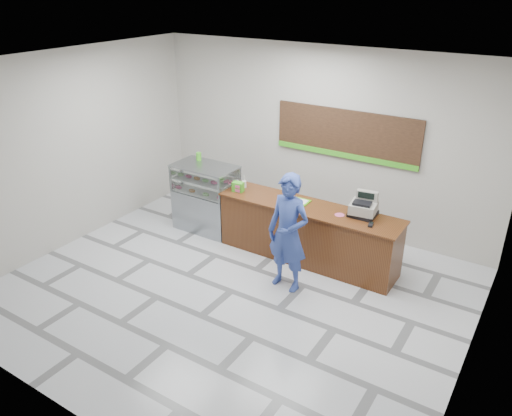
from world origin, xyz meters
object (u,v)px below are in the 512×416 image
Objects in this scene: cash_register at (364,207)px; sales_counter at (307,233)px; customer at (288,233)px; serving_tray at (298,201)px; display_case at (206,197)px.

sales_counter is at bearing -176.89° from cash_register.
sales_counter is 1.69× the size of customer.
sales_counter is 0.58m from serving_tray.
customer is at bearing -71.32° from serving_tray.
cash_register is 1.37m from customer.
cash_register reaches higher than sales_counter.
cash_register reaches higher than serving_tray.
cash_register is 0.25× the size of customer.
customer is at bearing -82.60° from sales_counter.
display_case is 3.48× the size of serving_tray.
display_case is (-2.22, -0.00, 0.16)m from sales_counter.
customer reaches higher than serving_tray.
cash_register is at bearing 3.23° from display_case.
display_case is 3.17m from cash_register.
sales_counter is 1.13m from cash_register.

